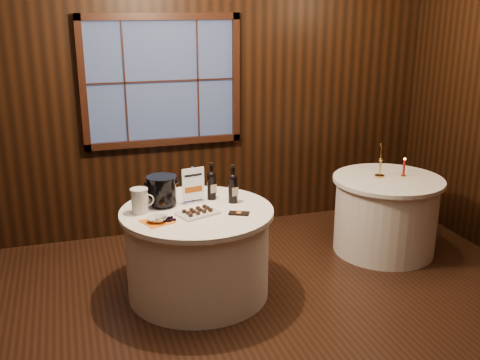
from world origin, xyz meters
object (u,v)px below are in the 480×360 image
object	(u,v)px
grape_bunch	(169,219)
cracker_bowl	(157,219)
port_bottle_left	(212,183)
side_table	(385,214)
main_table	(198,252)
ice_bucket	(162,190)
brass_candlestick	(380,165)
sign_stand	(193,190)
chocolate_plate	(198,212)
red_candle	(404,169)
port_bottle_right	(233,186)
chocolate_box	(239,213)
glass_pitcher	(140,201)

from	to	relation	value
grape_bunch	cracker_bowl	xyz separation A→B (m)	(-0.09, 0.01, 0.00)
port_bottle_left	side_table	bearing A→B (deg)	-11.14
main_table	port_bottle_left	xyz separation A→B (m)	(0.19, 0.22, 0.53)
ice_bucket	cracker_bowl	bearing A→B (deg)	-106.32
ice_bucket	brass_candlestick	bearing A→B (deg)	4.86
main_table	sign_stand	xyz separation A→B (m)	(0.01, 0.18, 0.49)
chocolate_plate	side_table	bearing A→B (deg)	11.52
red_candle	grape_bunch	bearing A→B (deg)	-168.69
side_table	sign_stand	world-z (taller)	sign_stand
grape_bunch	red_candle	distance (m)	2.49
side_table	chocolate_plate	distance (m)	2.10
sign_stand	grape_bunch	size ratio (longest dim) A/B	1.95
port_bottle_right	brass_candlestick	world-z (taller)	brass_candlestick
chocolate_plate	chocolate_box	world-z (taller)	chocolate_plate
main_table	side_table	distance (m)	2.02
main_table	brass_candlestick	size ratio (longest dim) A/B	3.70
main_table	port_bottle_left	world-z (taller)	port_bottle_left
ice_bucket	brass_candlestick	xyz separation A→B (m)	(2.19, 0.19, -0.01)
port_bottle_left	chocolate_box	distance (m)	0.46
ice_bucket	chocolate_box	bearing A→B (deg)	-34.31
chocolate_box	grape_bunch	size ratio (longest dim) A/B	1.00
grape_bunch	main_table	bearing A→B (deg)	34.51
ice_bucket	brass_candlestick	distance (m)	2.20
glass_pitcher	chocolate_plate	bearing A→B (deg)	-13.76
port_bottle_right	chocolate_plate	size ratio (longest dim) A/B	0.90
main_table	cracker_bowl	size ratio (longest dim) A/B	8.25
red_candle	port_bottle_right	bearing A→B (deg)	-173.04
ice_bucket	cracker_bowl	xyz separation A→B (m)	(-0.10, -0.35, -0.11)
main_table	ice_bucket	world-z (taller)	ice_bucket
chocolate_box	glass_pitcher	distance (m)	0.81
port_bottle_right	chocolate_plate	world-z (taller)	port_bottle_right
port_bottle_right	brass_candlestick	bearing A→B (deg)	-2.51
side_table	red_candle	world-z (taller)	red_candle
sign_stand	red_candle	world-z (taller)	sign_stand
port_bottle_left	chocolate_plate	bearing A→B (deg)	-135.61
red_candle	brass_candlestick	bearing A→B (deg)	165.88
sign_stand	port_bottle_left	distance (m)	0.18
port_bottle_left	chocolate_plate	distance (m)	0.41
sign_stand	cracker_bowl	xyz separation A→B (m)	(-0.37, -0.35, -0.09)
port_bottle_left	brass_candlestick	world-z (taller)	brass_candlestick
glass_pitcher	red_candle	world-z (taller)	glass_pitcher
cracker_bowl	chocolate_plate	bearing A→B (deg)	10.67
chocolate_plate	main_table	bearing A→B (deg)	80.82
ice_bucket	red_candle	world-z (taller)	ice_bucket
side_table	cracker_bowl	size ratio (longest dim) A/B	6.96
main_table	side_table	bearing A→B (deg)	8.53
chocolate_plate	grape_bunch	distance (m)	0.26
cracker_bowl	brass_candlestick	distance (m)	2.36
main_table	port_bottle_right	xyz separation A→B (m)	(0.34, 0.08, 0.53)
port_bottle_left	brass_candlestick	distance (m)	1.76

